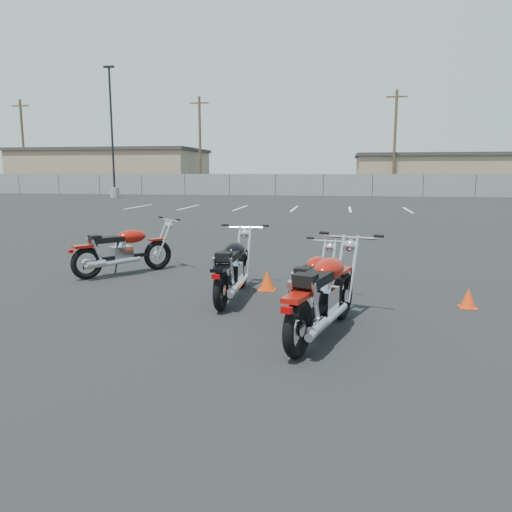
% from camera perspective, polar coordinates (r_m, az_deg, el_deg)
% --- Properties ---
extents(ground, '(120.00, 120.00, 0.00)m').
position_cam_1_polar(ground, '(7.70, -2.23, -5.47)').
color(ground, black).
rests_on(ground, ground).
extents(motorcycle_front_red, '(1.74, 1.90, 1.06)m').
position_cam_1_polar(motorcycle_front_red, '(10.11, -14.92, 0.65)').
color(motorcycle_front_red, black).
rests_on(motorcycle_front_red, ground).
extents(motorcycle_second_black, '(0.85, 2.21, 1.08)m').
position_cam_1_polar(motorcycle_second_black, '(7.92, -2.67, -1.39)').
color(motorcycle_second_black, black).
rests_on(motorcycle_second_black, ground).
extents(motorcycle_third_red, '(1.18, 2.35, 1.16)m').
position_cam_1_polar(motorcycle_third_red, '(6.13, 7.75, -4.40)').
color(motorcycle_third_red, black).
rests_on(motorcycle_third_red, ground).
extents(motorcycle_rear_red, '(0.87, 1.97, 0.97)m').
position_cam_1_polar(motorcycle_rear_red, '(7.15, 6.61, -3.06)').
color(motorcycle_rear_red, black).
rests_on(motorcycle_rear_red, ground).
extents(training_cone_near, '(0.25, 0.25, 0.29)m').
position_cam_1_polar(training_cone_near, '(8.09, 23.09, -4.44)').
color(training_cone_near, '#E73B0C').
rests_on(training_cone_near, ground).
extents(training_cone_extra, '(0.29, 0.29, 0.34)m').
position_cam_1_polar(training_cone_extra, '(8.54, 1.27, -2.78)').
color(training_cone_extra, '#E73B0C').
rests_on(training_cone_extra, ground).
extents(light_pole_west, '(0.80, 0.70, 9.76)m').
position_cam_1_polar(light_pole_west, '(40.38, -15.98, 9.97)').
color(light_pole_west, gray).
rests_on(light_pole_west, ground).
extents(chainlink_fence, '(80.06, 0.06, 1.80)m').
position_cam_1_polar(chainlink_fence, '(42.31, 7.70, 8.05)').
color(chainlink_fence, slate).
rests_on(chainlink_fence, ground).
extents(tan_building_west, '(18.40, 10.40, 4.30)m').
position_cam_1_polar(tan_building_west, '(54.61, -16.04, 9.42)').
color(tan_building_west, '#947D5F').
rests_on(tan_building_west, ground).
extents(tan_building_east, '(14.40, 9.40, 3.70)m').
position_cam_1_polar(tan_building_east, '(51.96, 19.33, 8.94)').
color(tan_building_east, '#947D5F').
rests_on(tan_building_east, ground).
extents(utility_pole_a, '(1.80, 0.24, 9.00)m').
position_cam_1_polar(utility_pole_a, '(56.07, -25.07, 11.49)').
color(utility_pole_a, '#453220').
rests_on(utility_pole_a, ground).
extents(utility_pole_b, '(1.80, 0.24, 9.00)m').
position_cam_1_polar(utility_pole_b, '(49.25, -6.42, 12.69)').
color(utility_pole_b, '#453220').
rests_on(utility_pole_b, ground).
extents(utility_pole_c, '(1.80, 0.24, 9.00)m').
position_cam_1_polar(utility_pole_c, '(46.56, 15.58, 12.59)').
color(utility_pole_c, '#453220').
rests_on(utility_pole_c, ground).
extents(parking_line_stripes, '(15.12, 4.00, 0.01)m').
position_cam_1_polar(parking_line_stripes, '(27.64, 1.28, 5.48)').
color(parking_line_stripes, silver).
rests_on(parking_line_stripes, ground).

